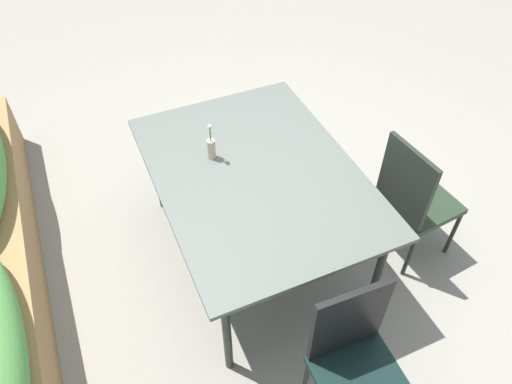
{
  "coord_description": "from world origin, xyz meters",
  "views": [
    {
      "loc": [
        -2.0,
        0.94,
        2.76
      ],
      "look_at": [
        -0.08,
        0.1,
        0.61
      ],
      "focal_mm": 33.76,
      "sensor_mm": 36.0,
      "label": 1
    }
  ],
  "objects": [
    {
      "name": "chair_near_left",
      "position": [
        -0.46,
        -0.84,
        0.53
      ],
      "size": [
        0.47,
        0.47,
        0.97
      ],
      "rotation": [
        0.0,
        0.0,
        3.23
      ],
      "color": "#212D1F",
      "rests_on": "ground"
    },
    {
      "name": "ground_plane",
      "position": [
        0.0,
        0.0,
        0.0
      ],
      "size": [
        12.0,
        12.0,
        0.0
      ],
      "primitive_type": "plane",
      "color": "gray"
    },
    {
      "name": "dining_table",
      "position": [
        -0.08,
        0.1,
        0.73
      ],
      "size": [
        1.63,
        1.18,
        0.78
      ],
      "color": "#4C514C",
      "rests_on": "ground"
    },
    {
      "name": "chair_end_left",
      "position": [
        -1.25,
        0.1,
        0.56
      ],
      "size": [
        0.42,
        0.42,
        0.98
      ],
      "rotation": [
        0.0,
        0.0,
        1.54
      ],
      "color": "black",
      "rests_on": "ground"
    },
    {
      "name": "flower_vase",
      "position": [
        0.15,
        0.29,
        0.87
      ],
      "size": [
        0.05,
        0.05,
        0.26
      ],
      "color": "tan",
      "rests_on": "dining_table"
    }
  ]
}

